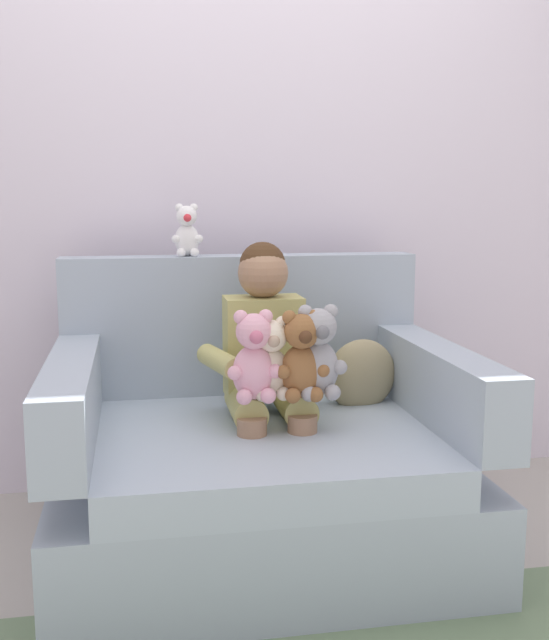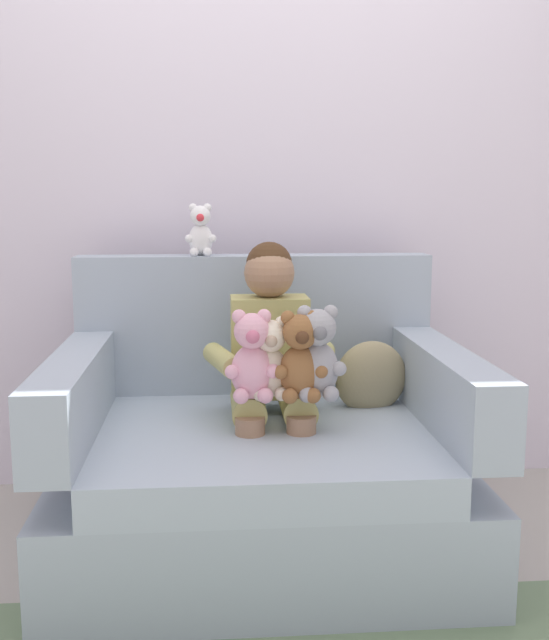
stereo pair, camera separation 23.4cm
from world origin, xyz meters
TOP-DOWN VIEW (x-y plane):
  - ground_plane at (0.00, 0.00)m, footprint 8.00×8.00m
  - back_wall at (0.00, 0.72)m, footprint 6.00×0.10m
  - armchair at (0.00, 0.04)m, footprint 1.31×1.04m
  - seated_child at (0.04, 0.10)m, footprint 0.45×0.39m
  - plush_pink at (-0.04, -0.10)m, footprint 0.17×0.14m
  - plush_grey at (0.16, -0.09)m, footprint 0.17×0.14m
  - plush_brown at (0.11, -0.11)m, footprint 0.17×0.14m
  - plush_cream at (0.02, -0.08)m, footprint 0.15×0.12m
  - plush_white_on_backrest at (-0.20, 0.44)m, footprint 0.11×0.09m
  - throw_pillow at (0.40, 0.20)m, footprint 0.27×0.16m

SIDE VIEW (x-z plane):
  - ground_plane at x=0.00m, z-range 0.00..0.00m
  - armchair at x=0.00m, z-range -0.17..0.78m
  - throw_pillow at x=0.40m, z-range 0.41..0.67m
  - seated_child at x=0.04m, z-range 0.24..1.06m
  - plush_cream at x=0.02m, z-range 0.54..0.79m
  - plush_brown at x=0.11m, z-range 0.54..0.82m
  - plush_pink at x=-0.04m, z-range 0.54..0.82m
  - plush_grey at x=0.16m, z-range 0.54..0.83m
  - plush_white_on_backrest at x=-0.20m, z-range 0.94..1.13m
  - back_wall at x=0.00m, z-range 0.00..2.60m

